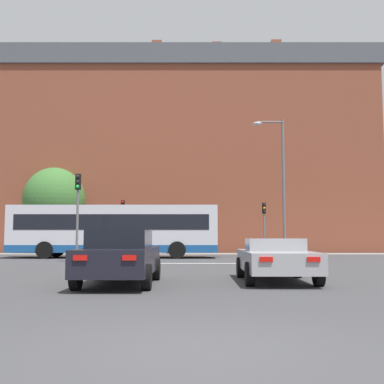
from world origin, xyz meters
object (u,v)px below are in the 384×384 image
at_px(car_roadster_right, 276,259).
at_px(bus_crossing_lead, 115,230).
at_px(pedestrian_waiting, 169,239).
at_px(traffic_light_far_left, 123,218).
at_px(traffic_light_near_left, 79,203).
at_px(car_saloon_left, 121,256).
at_px(traffic_light_far_right, 265,219).
at_px(street_lamp_junction, 280,175).

bearing_deg(car_roadster_right, bus_crossing_lead, 115.72).
bearing_deg(pedestrian_waiting, traffic_light_far_left, 149.65).
bearing_deg(traffic_light_near_left, traffic_light_far_left, 86.39).
bearing_deg(car_saloon_left, car_roadster_right, 11.98).
relative_size(bus_crossing_lead, traffic_light_far_right, 3.29).
xyz_separation_m(traffic_light_far_left, pedestrian_waiting, (3.28, 0.88, -1.54)).
distance_m(car_saloon_left, traffic_light_far_left, 22.16).
distance_m(car_saloon_left, street_lamp_junction, 16.90).
height_order(car_saloon_left, street_lamp_junction, street_lamp_junction).
height_order(traffic_light_far_right, street_lamp_junction, street_lamp_junction).
bearing_deg(car_roadster_right, traffic_light_near_left, 129.60).
height_order(bus_crossing_lead, traffic_light_far_right, traffic_light_far_right).
bearing_deg(traffic_light_far_left, car_saloon_left, -81.90).
relative_size(car_roadster_right, bus_crossing_lead, 0.35).
bearing_deg(traffic_light_far_left, car_roadster_right, -70.40).
bearing_deg(street_lamp_junction, car_saloon_left, -115.44).
bearing_deg(bus_crossing_lead, car_roadster_right, -154.81).
distance_m(traffic_light_far_left, pedestrian_waiting, 3.74).
bearing_deg(traffic_light_far_right, traffic_light_near_left, -134.70).
xyz_separation_m(traffic_light_far_right, pedestrian_waiting, (-7.06, 0.65, -1.44)).
bearing_deg(traffic_light_far_right, car_saloon_left, -108.14).
relative_size(car_roadster_right, traffic_light_near_left, 0.97).
height_order(car_roadster_right, traffic_light_far_left, traffic_light_far_left).
xyz_separation_m(traffic_light_near_left, traffic_light_far_right, (11.03, 11.15, -0.42)).
bearing_deg(street_lamp_junction, traffic_light_far_right, 88.47).
xyz_separation_m(car_roadster_right, traffic_light_far_left, (-7.47, 20.98, 2.00)).
height_order(car_roadster_right, traffic_light_near_left, traffic_light_near_left).
distance_m(street_lamp_junction, pedestrian_waiting, 11.16).
relative_size(street_lamp_junction, pedestrian_waiting, 4.42).
xyz_separation_m(bus_crossing_lead, pedestrian_waiting, (2.91, 6.77, -0.57)).
height_order(traffic_light_far_left, street_lamp_junction, street_lamp_junction).
height_order(traffic_light_near_left, street_lamp_junction, street_lamp_junction).
xyz_separation_m(street_lamp_junction, pedestrian_waiting, (-6.87, 7.94, -3.78)).
bearing_deg(pedestrian_waiting, bus_crossing_lead, -158.62).
bearing_deg(bus_crossing_lead, traffic_light_far_left, 3.65).
bearing_deg(traffic_light_near_left, bus_crossing_lead, 78.05).
height_order(car_saloon_left, pedestrian_waiting, pedestrian_waiting).
height_order(car_saloon_left, traffic_light_near_left, traffic_light_near_left).
distance_m(bus_crossing_lead, traffic_light_far_right, 11.73).
xyz_separation_m(car_saloon_left, bus_crossing_lead, (-2.74, 15.97, 0.92)).
relative_size(car_roadster_right, traffic_light_far_left, 1.10).
bearing_deg(pedestrian_waiting, traffic_light_near_left, -153.99).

